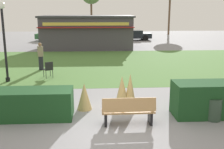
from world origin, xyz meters
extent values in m
plane|color=gray|center=(0.00, 0.00, 0.00)|extent=(80.00, 80.00, 0.00)
cube|color=#4C7A38|center=(0.00, 10.44, 0.00)|extent=(36.00, 12.00, 0.01)
cube|color=tan|center=(0.58, 0.24, 0.45)|extent=(1.71, 0.51, 0.06)
cube|color=tan|center=(0.58, 0.02, 0.73)|extent=(1.70, 0.15, 0.44)
cube|color=black|center=(-0.15, 0.23, 0.23)|extent=(0.09, 0.44, 0.45)
cube|color=black|center=(1.31, 0.25, 0.23)|extent=(0.09, 0.44, 0.45)
cube|color=tan|center=(-0.23, 0.23, 0.57)|extent=(0.07, 0.44, 0.06)
cube|color=tan|center=(1.39, 0.25, 0.57)|extent=(0.07, 0.44, 0.06)
cube|color=#19421E|center=(-2.57, 0.97, 0.50)|extent=(2.60, 1.10, 1.00)
cube|color=#19421E|center=(3.58, 0.84, 0.60)|extent=(2.68, 1.10, 1.19)
cone|color=tan|center=(-0.89, 1.70, 0.50)|extent=(0.55, 0.55, 1.00)
cone|color=tan|center=(0.50, 1.57, 0.64)|extent=(0.62, 0.62, 1.29)
cone|color=tan|center=(0.80, 1.58, 0.69)|extent=(0.52, 0.52, 1.38)
cylinder|color=black|center=(-5.03, 6.04, 0.10)|extent=(0.22, 0.22, 0.20)
cylinder|color=black|center=(-5.03, 6.04, 1.84)|extent=(0.12, 0.12, 3.69)
sphere|color=white|center=(-5.03, 6.04, 3.85)|extent=(0.36, 0.36, 0.36)
cylinder|color=#2D4233|center=(3.48, 0.42, 0.38)|extent=(0.52, 0.52, 0.76)
cube|color=#47424C|center=(-1.27, 18.64, 1.47)|extent=(8.42, 4.26, 2.94)
cube|color=#333338|center=(-1.27, 18.64, 3.02)|extent=(8.72, 4.56, 0.16)
cube|color=maroon|center=(-1.27, 16.33, 2.12)|extent=(8.52, 0.36, 0.08)
cube|color=#D8CC4C|center=(-1.27, 16.49, 2.41)|extent=(7.58, 0.04, 0.28)
cube|color=black|center=(-3.08, 6.80, 0.45)|extent=(0.60, 0.60, 0.04)
cube|color=black|center=(-2.98, 6.63, 0.67)|extent=(0.40, 0.25, 0.44)
cylinder|color=black|center=(-3.00, 7.06, 0.23)|extent=(0.03, 0.03, 0.45)
cylinder|color=black|center=(-3.33, 6.88, 0.23)|extent=(0.03, 0.03, 0.45)
cylinder|color=black|center=(-2.82, 6.73, 0.23)|extent=(0.03, 0.03, 0.45)
cylinder|color=black|center=(-3.15, 6.55, 0.23)|extent=(0.03, 0.03, 0.45)
cylinder|color=#23232D|center=(-3.83, 8.78, 0.42)|extent=(0.28, 0.28, 0.85)
cylinder|color=gray|center=(-3.83, 8.78, 1.16)|extent=(0.34, 0.34, 0.62)
sphere|color=#8C6647|center=(-3.83, 8.78, 1.58)|extent=(0.22, 0.22, 0.22)
cube|color=#2D6638|center=(-5.45, 25.46, 0.55)|extent=(4.34, 2.15, 0.60)
cube|color=black|center=(-5.60, 25.47, 0.98)|extent=(2.44, 1.78, 0.44)
cylinder|color=black|center=(-4.08, 26.27, 0.32)|extent=(0.66, 0.27, 0.64)
cylinder|color=black|center=(-4.24, 24.43, 0.32)|extent=(0.66, 0.27, 0.64)
cylinder|color=black|center=(-6.67, 26.49, 0.32)|extent=(0.66, 0.27, 0.64)
cylinder|color=black|center=(-6.83, 24.66, 0.32)|extent=(0.66, 0.27, 0.64)
cube|color=navy|center=(-0.22, 25.46, 0.55)|extent=(4.27, 1.98, 0.60)
cube|color=black|center=(-0.37, 25.47, 0.98)|extent=(2.38, 1.68, 0.44)
cylinder|color=black|center=(1.12, 26.32, 0.32)|extent=(0.65, 0.25, 0.64)
cylinder|color=black|center=(1.04, 24.49, 0.32)|extent=(0.65, 0.25, 0.64)
cylinder|color=black|center=(-1.48, 26.44, 0.32)|extent=(0.65, 0.25, 0.64)
cylinder|color=black|center=(-1.56, 24.60, 0.32)|extent=(0.65, 0.25, 0.64)
cube|color=black|center=(4.18, 25.46, 0.55)|extent=(4.30, 2.05, 0.60)
cube|color=black|center=(4.03, 25.45, 0.98)|extent=(2.40, 1.72, 0.44)
cylinder|color=black|center=(5.42, 26.46, 0.32)|extent=(0.65, 0.26, 0.64)
cylinder|color=black|center=(5.53, 24.62, 0.32)|extent=(0.65, 0.26, 0.64)
cylinder|color=black|center=(2.82, 26.30, 0.32)|extent=(0.65, 0.26, 0.64)
cylinder|color=black|center=(2.93, 24.46, 0.32)|extent=(0.65, 0.26, 0.64)
cylinder|color=brown|center=(10.45, 32.74, 2.72)|extent=(0.28, 0.28, 5.45)
cylinder|color=brown|center=(-1.02, 32.42, 2.36)|extent=(0.28, 0.28, 4.71)
camera|label=1|loc=(-0.44, -8.04, 3.63)|focal=43.96mm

